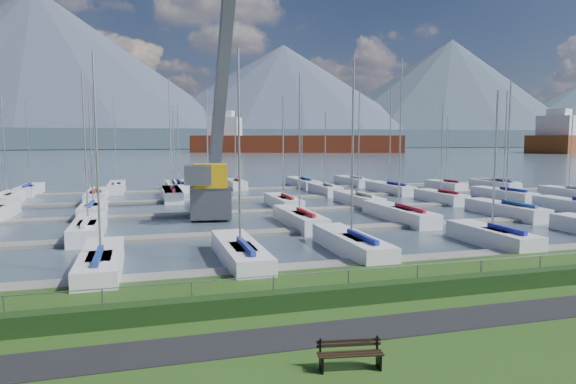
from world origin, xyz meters
name	(u,v)px	position (x,y,z in m)	size (l,w,h in m)	color
path	(410,324)	(0.00, -3.00, 0.01)	(160.00, 2.00, 0.04)	black
water	(158,151)	(0.00, 260.00, -0.40)	(800.00, 540.00, 0.20)	#41515F
hedge	(376,292)	(0.00, -0.40, 0.35)	(80.00, 0.70, 0.70)	#1A3312
fence	(372,268)	(0.00, 0.00, 1.20)	(0.04, 0.04, 80.00)	gray
foothill	(154,139)	(0.00, 330.00, 6.00)	(900.00, 80.00, 12.00)	#465967
mountains	(160,87)	(7.35, 404.62, 46.68)	(1190.00, 360.00, 115.00)	#48546A
docks	(244,212)	(0.00, 26.00, -0.22)	(90.00, 41.60, 0.25)	slate
bench_left	(350,354)	(-3.28, -5.56, 0.42)	(1.84, 0.70, 0.85)	black
crane	(214,150)	(-2.81, 24.47, 5.33)	(4.88, 13.35, 22.35)	#595B60
cargo_ship_mid	(287,144)	(57.33, 212.94, 3.56)	(97.03, 51.17, 21.50)	maroon
sailboat_fleet	(204,147)	(-3.01, 29.28, 5.45)	(76.07, 49.88, 13.23)	beige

